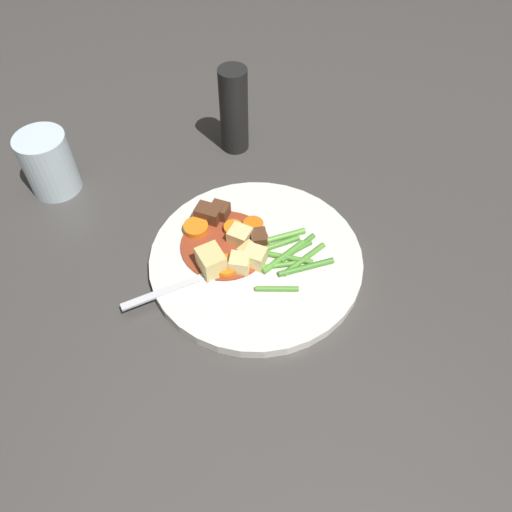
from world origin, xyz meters
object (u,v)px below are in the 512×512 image
Objects in this scene: dinner_plate at (256,260)px; water_glass at (49,163)px; carrot_slice_2 at (233,229)px; potato_chunk_1 at (240,235)px; potato_chunk_3 at (249,254)px; fork at (191,281)px; potato_chunk_0 at (240,263)px; carrot_slice_3 at (196,228)px; carrot_slice_0 at (253,226)px; meat_chunk_1 at (256,237)px; potato_chunk_4 at (211,261)px; meat_chunk_0 at (208,214)px; carrot_slice_1 at (226,266)px; meat_chunk_2 at (220,211)px; potato_chunk_2 at (258,257)px; pepper_mill at (234,110)px.

water_glass is at bearing -18.70° from dinner_plate.
carrot_slice_2 is 0.02m from potato_chunk_1.
potato_chunk_3 reaches higher than fork.
carrot_slice_3 is at bearing -39.45° from potato_chunk_0.
carrot_slice_0 is 1.18× the size of meat_chunk_1.
dinner_plate is at bearing -151.59° from potato_chunk_4.
carrot_slice_2 is at bearing -104.68° from potato_chunk_4.
potato_chunk_0 is 0.10m from meat_chunk_0.
meat_chunk_0 is at bearing -7.16° from carrot_slice_0.
carrot_slice_2 is at bearing -89.56° from carrot_slice_1.
carrot_slice_2 is 0.28× the size of water_glass.
carrot_slice_1 is 0.99× the size of meat_chunk_0.
fork is 1.63× the size of water_glass.
carrot_slice_1 is at bearing 8.46° from potato_chunk_0.
meat_chunk_2 is (-0.01, -0.01, -0.00)m from meat_chunk_0.
potato_chunk_1 is 0.31m from water_glass.
potato_chunk_1 is 1.14× the size of meat_chunk_1.
potato_chunk_1 is at bearing -101.60° from carrot_slice_1.
potato_chunk_4 is at bearing 93.34° from meat_chunk_2.
carrot_slice_0 is 1.08× the size of carrot_slice_2.
carrot_slice_3 is 1.22× the size of potato_chunk_1.
potato_chunk_4 is (0.03, 0.05, 0.01)m from potato_chunk_1.
potato_chunk_4 is 0.04m from fork.
carrot_slice_3 is 1.28× the size of potato_chunk_2.
water_glass is at bearing -13.84° from carrot_slice_2.
carrot_slice_1 and carrot_slice_2 have the same top height.
potato_chunk_2 is 0.17× the size of fork.
meat_chunk_1 is 0.33m from water_glass.
carrot_slice_1 is 0.24× the size of pepper_mill.
meat_chunk_0 is at bearing -37.30° from dinner_plate.
carrot_slice_2 is 0.21m from pepper_mill.
potato_chunk_0 is 0.04m from potato_chunk_4.
carrot_slice_3 is 0.36× the size of water_glass.
carrot_slice_2 is at bearing 98.18° from pepper_mill.
water_glass is (0.33, -0.12, 0.02)m from potato_chunk_2.
carrot_slice_2 reaches higher than dinner_plate.
pepper_mill reaches higher than carrot_slice_1.
potato_chunk_4 reaches higher than potato_chunk_1.
meat_chunk_1 reaches higher than carrot_slice_2.
potato_chunk_4 is 0.09m from meat_chunk_0.
pepper_mill reaches higher than meat_chunk_2.
potato_chunk_1 is 0.05m from meat_chunk_2.
meat_chunk_1 reaches higher than carrot_slice_0.
dinner_plate is 0.07m from potato_chunk_4.
carrot_slice_1 is 1.37× the size of meat_chunk_2.
pepper_mill reaches higher than potato_chunk_0.
carrot_slice_0 is 0.08m from carrot_slice_1.
carrot_slice_0 is at bearing -123.24° from fork.
dinner_plate is at bearing 142.70° from meat_chunk_0.
carrot_slice_2 is (0.03, 0.01, 0.00)m from carrot_slice_0.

